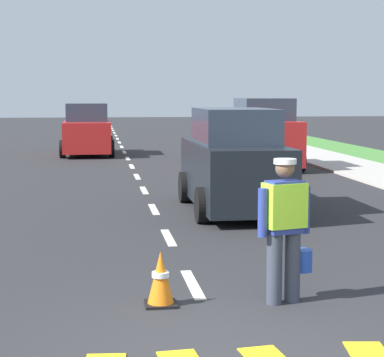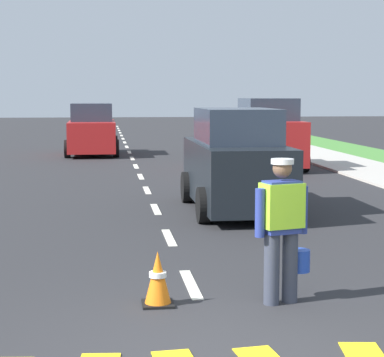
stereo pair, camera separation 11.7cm
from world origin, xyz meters
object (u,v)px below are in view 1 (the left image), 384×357
(car_parked_far, at_px, (263,136))
(car_oncoming_second, at_px, (87,131))
(traffic_cone_near, at_px, (161,279))
(car_outgoing_ahead, at_px, (234,164))
(road_worker, at_px, (286,223))

(car_parked_far, bearing_deg, car_oncoming_second, 132.95)
(traffic_cone_near, distance_m, car_outgoing_ahead, 6.79)
(car_parked_far, relative_size, car_oncoming_second, 0.92)
(traffic_cone_near, xyz_separation_m, car_oncoming_second, (-1.02, 20.77, 0.64))
(car_outgoing_ahead, bearing_deg, car_parked_far, 72.77)
(road_worker, distance_m, traffic_cone_near, 1.56)
(car_outgoing_ahead, bearing_deg, road_worker, -95.78)
(traffic_cone_near, bearing_deg, car_oncoming_second, 92.80)
(traffic_cone_near, height_order, car_parked_far, car_parked_far)
(car_parked_far, distance_m, car_oncoming_second, 8.31)
(car_outgoing_ahead, bearing_deg, car_oncoming_second, 102.21)
(car_outgoing_ahead, height_order, car_parked_far, car_parked_far)
(road_worker, bearing_deg, car_oncoming_second, 96.69)
(road_worker, relative_size, traffic_cone_near, 2.67)
(car_outgoing_ahead, height_order, car_oncoming_second, car_outgoing_ahead)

